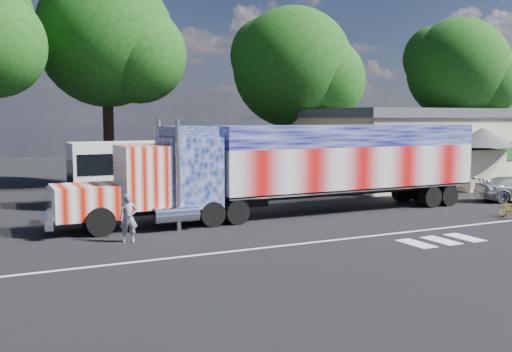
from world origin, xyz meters
name	(u,v)px	position (x,y,z in m)	size (l,w,h in m)	color
ground	(287,227)	(0.00, 0.00, 0.00)	(100.00, 100.00, 0.00)	black
lane_markings	(375,241)	(1.71, -3.77, 0.01)	(30.00, 2.67, 0.01)	silver
semi_truck	(301,165)	(2.25, 2.69, 2.34)	(21.34, 3.37, 4.55)	black
coach_bus	(178,170)	(-1.79, 9.16, 1.73)	(11.47, 2.67, 3.34)	silver
hall_building	(453,145)	(19.92, 10.86, 2.62)	(22.40, 12.80, 5.20)	beige
woman	(128,218)	(-6.68, 0.01, 0.91)	(0.66, 0.43, 1.81)	slate
tree_far_ne	(460,70)	(25.85, 16.33, 8.68)	(9.14, 8.71, 13.09)	black
tree_n_mid	(109,40)	(-3.66, 17.78, 9.69)	(9.38, 8.93, 14.22)	black
tree_ne_a	(295,68)	(9.98, 17.03, 8.30)	(9.49, 9.03, 12.87)	black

